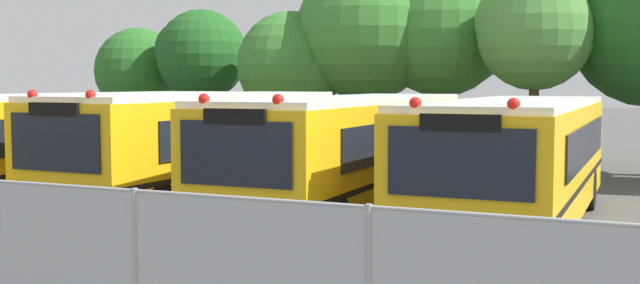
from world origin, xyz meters
The scene contains 11 objects.
ground_plane centered at (0.00, 0.00, 0.00)m, with size 160.00×160.00×0.00m, color #514F4C.
school_bus_0 centered at (-5.32, -0.15, 1.45)m, with size 2.75×11.17×2.75m.
school_bus_1 centered at (-1.81, -0.10, 1.45)m, with size 2.82×9.42×2.76m.
school_bus_2 centered at (1.85, -0.03, 1.43)m, with size 2.61×10.13×2.71m.
school_bus_3 centered at (5.31, 0.14, 1.41)m, with size 2.73×9.84×2.68m.
tree_0 centered at (-11.88, 10.91, 3.39)m, with size 3.53×3.53×5.12m.
tree_1 centered at (-8.60, 10.21, 3.98)m, with size 3.64×3.48×5.69m.
tree_2 centered at (-4.12, 9.49, 3.45)m, with size 3.90×3.82×5.42m.
tree_3 centered at (-1.77, 10.20, 4.76)m, with size 4.91×4.91×7.16m.
tree_4 centered at (1.00, 10.95, 4.56)m, with size 4.60×4.46×6.84m.
tree_5 centered at (4.08, 9.05, 4.47)m, with size 3.57×3.51×6.15m.
Camera 1 is at (8.05, -15.37, 2.88)m, focal length 43.86 mm.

